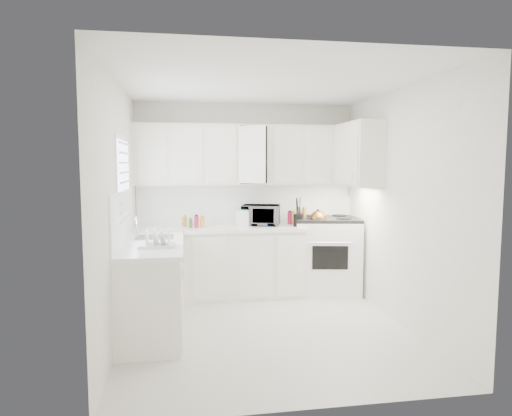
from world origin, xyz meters
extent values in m
plane|color=silver|center=(0.00, 0.00, 0.00)|extent=(3.20, 3.20, 0.00)
plane|color=white|center=(0.00, 0.00, 2.60)|extent=(3.20, 3.20, 0.00)
plane|color=white|center=(0.00, 1.60, 1.30)|extent=(3.00, 0.00, 3.00)
plane|color=white|center=(0.00, -1.60, 1.30)|extent=(3.00, 0.00, 3.00)
plane|color=white|center=(-1.50, 0.00, 1.30)|extent=(0.00, 3.20, 3.20)
plane|color=white|center=(1.50, 0.00, 1.30)|extent=(0.00, 3.20, 3.20)
cube|color=white|center=(-0.39, 1.29, 0.93)|extent=(2.24, 0.64, 0.05)
cube|color=white|center=(-1.19, 0.20, 0.93)|extent=(0.64, 1.62, 0.05)
cube|color=white|center=(0.00, 1.59, 1.23)|extent=(2.98, 0.02, 0.55)
cube|color=white|center=(-1.49, 0.20, 1.23)|extent=(0.02, 1.60, 0.55)
imported|color=gray|center=(0.17, 1.37, 1.12)|extent=(0.55, 0.41, 0.34)
cylinder|color=white|center=(0.00, 1.47, 1.08)|extent=(0.12, 0.12, 0.27)
cylinder|color=olive|center=(-0.85, 1.42, 1.02)|extent=(0.06, 0.06, 0.13)
cylinder|color=#376521|center=(-0.78, 1.33, 1.02)|extent=(0.06, 0.06, 0.13)
cylinder|color=#C01946|center=(-0.70, 1.42, 1.02)|extent=(0.06, 0.06, 0.13)
cylinder|color=#F79E3A|center=(-0.62, 1.33, 1.02)|extent=(0.06, 0.06, 0.13)
cylinder|color=#C01946|center=(0.58, 1.46, 1.05)|extent=(0.06, 0.06, 0.19)
cylinder|color=#F79E3A|center=(0.64, 1.40, 1.05)|extent=(0.06, 0.06, 0.19)
cylinder|color=brown|center=(0.69, 1.46, 1.05)|extent=(0.06, 0.06, 0.19)
cylinder|color=black|center=(0.74, 1.40, 1.05)|extent=(0.06, 0.06, 0.19)
cylinder|color=olive|center=(0.80, 1.46, 1.05)|extent=(0.06, 0.06, 0.19)
camera|label=1|loc=(-0.84, -4.59, 1.77)|focal=31.40mm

